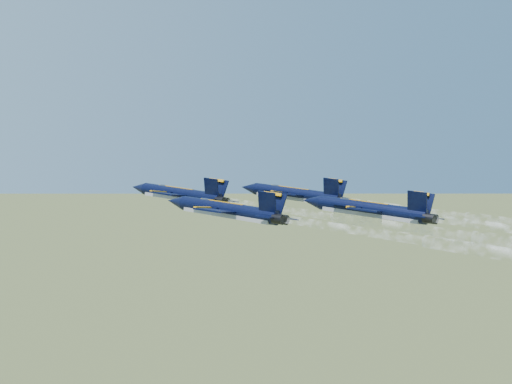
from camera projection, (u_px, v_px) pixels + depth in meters
jet_lead at (179, 194)px, 96.22m from camera, size 12.46×17.07×4.02m
jet_left at (226, 210)px, 80.58m from camera, size 12.46×17.07×4.02m
jet_right at (294, 194)px, 96.11m from camera, size 12.46×17.07×4.02m
jet_slot at (369, 210)px, 81.01m from camera, size 12.46×17.07×4.02m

